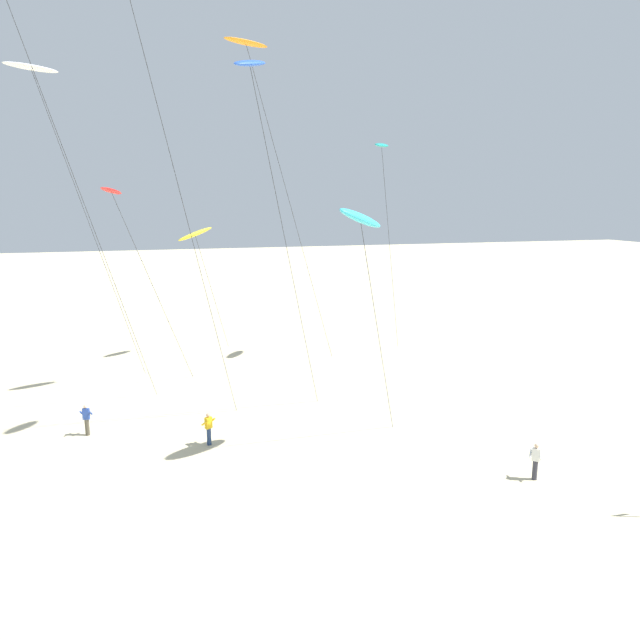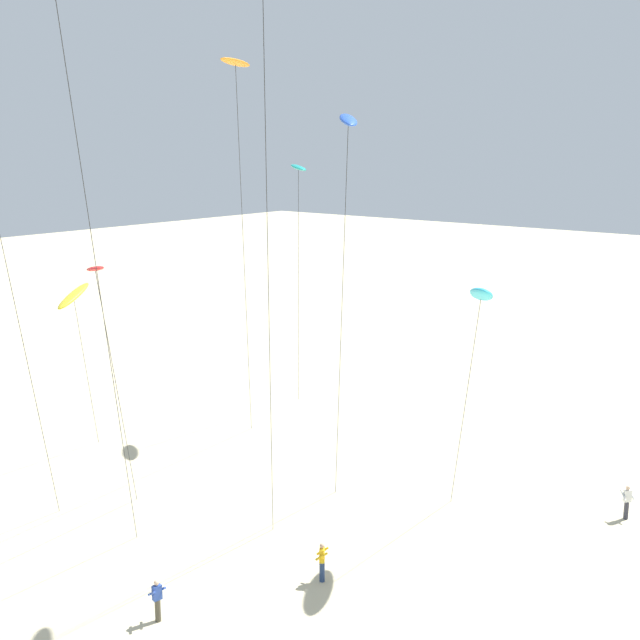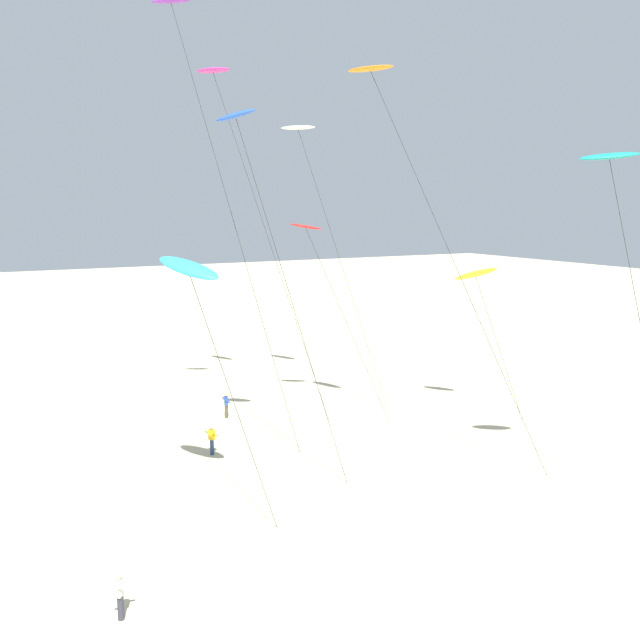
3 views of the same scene
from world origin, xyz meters
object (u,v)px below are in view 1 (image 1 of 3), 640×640
object	(u,v)px
kite_teal	(382,147)
kite_red	(113,194)
kite_white	(33,72)
kite_blue	(251,69)
kite_flyer_middle	(536,460)
kite_yellow	(195,234)
kite_flyer_furthest	(87,419)
kite_flyer_nearest	(209,428)
kite_orange	(248,48)
kite_cyan	(361,219)

from	to	relation	value
kite_teal	kite_red	world-z (taller)	kite_teal
kite_white	kite_teal	xyz separation A→B (m)	(22.37, 3.91, -3.14)
kite_blue	kite_flyer_middle	world-z (taller)	kite_blue
kite_yellow	kite_flyer_furthest	size ratio (longest dim) A/B	6.11
kite_yellow	kite_blue	bearing A→B (deg)	-84.81
kite_red	kite_flyer_nearest	distance (m)	14.64
kite_teal	kite_red	bearing A→B (deg)	-164.27
kite_white	kite_flyer_nearest	world-z (taller)	kite_white
kite_red	kite_flyer_furthest	xyz separation A→B (m)	(-1.82, -5.10, -11.44)
kite_orange	kite_teal	bearing A→B (deg)	26.84
kite_cyan	kite_red	world-z (taller)	kite_red
kite_white	kite_yellow	size ratio (longest dim) A/B	1.90
kite_flyer_nearest	kite_flyer_furthest	size ratio (longest dim) A/B	1.00
kite_red	kite_flyer_furthest	size ratio (longest dim) A/B	7.68
kite_teal	kite_flyer_middle	size ratio (longest dim) A/B	9.74
kite_teal	kite_flyer_middle	distance (m)	25.92
kite_teal	kite_flyer_nearest	xyz separation A→B (m)	(-14.44, -13.38, -14.91)
kite_flyer_nearest	kite_flyer_middle	xyz separation A→B (m)	(13.28, -7.79, 0.00)
kite_white	kite_flyer_middle	distance (m)	32.77
kite_yellow	kite_flyer_middle	xyz separation A→B (m)	(12.13, -25.52, -8.58)
kite_orange	kite_cyan	xyz separation A→B (m)	(2.99, -11.05, -9.41)
kite_cyan	kite_flyer_furthest	size ratio (longest dim) A/B	7.16
kite_blue	kite_flyer_middle	distance (m)	21.90
kite_orange	kite_flyer_middle	bearing A→B (deg)	-58.95
kite_blue	kite_teal	distance (m)	17.31
kite_white	kite_orange	bearing A→B (deg)	-7.22
kite_teal	kite_cyan	xyz separation A→B (m)	(-7.67, -16.44, -4.62)
kite_teal	kite_flyer_nearest	world-z (taller)	kite_teal
kite_cyan	kite_flyer_nearest	bearing A→B (deg)	155.65
kite_orange	kite_yellow	xyz separation A→B (m)	(-2.63, 9.75, -11.12)
kite_cyan	kite_flyer_nearest	world-z (taller)	kite_cyan
kite_blue	kite_flyer_nearest	size ratio (longest dim) A/B	11.18
kite_blue	kite_yellow	size ratio (longest dim) A/B	1.83
kite_red	kite_orange	bearing A→B (deg)	-1.16
kite_white	kite_blue	bearing A→B (deg)	-39.05
kite_flyer_middle	kite_teal	bearing A→B (deg)	86.86
kite_yellow	kite_flyer_furthest	bearing A→B (deg)	-115.80
kite_orange	kite_flyer_nearest	world-z (taller)	kite_orange
kite_yellow	kite_flyer_furthest	distance (m)	18.44
kite_yellow	kite_flyer_nearest	bearing A→B (deg)	-93.73
kite_teal	kite_flyer_nearest	size ratio (longest dim) A/B	9.74
kite_blue	kite_flyer_nearest	distance (m)	17.34
kite_flyer_middle	kite_flyer_furthest	distance (m)	22.07
kite_blue	kite_yellow	distance (m)	18.97
kite_blue	kite_flyer_middle	size ratio (longest dim) A/B	11.18
kite_blue	kite_flyer_middle	bearing A→B (deg)	-39.21
kite_yellow	kite_red	xyz separation A→B (m)	(-5.28, -9.59, 2.86)
kite_blue	kite_flyer_furthest	bearing A→B (deg)	165.80
kite_white	kite_teal	distance (m)	22.93
kite_white	kite_yellow	world-z (taller)	kite_white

